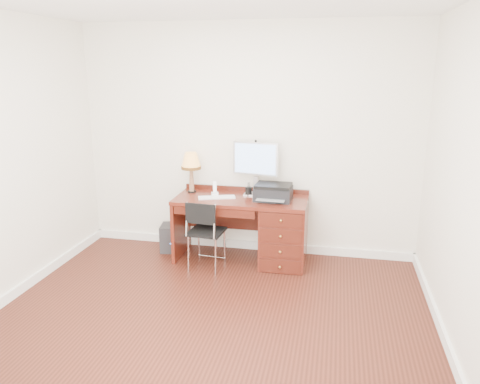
% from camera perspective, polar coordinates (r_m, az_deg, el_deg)
% --- Properties ---
extents(ground, '(4.00, 4.00, 0.00)m').
position_cam_1_polar(ground, '(4.36, -3.75, -15.29)').
color(ground, '#34130B').
rests_on(ground, ground).
extents(room_shell, '(4.00, 4.00, 4.00)m').
position_cam_1_polar(room_shell, '(4.87, -1.74, -11.12)').
color(room_shell, silver).
rests_on(room_shell, ground).
extents(desk, '(1.50, 0.67, 0.75)m').
position_cam_1_polar(desk, '(5.37, 3.51, -4.36)').
color(desk, '#591D12').
rests_on(desk, ground).
extents(monitor, '(0.53, 0.20, 0.61)m').
position_cam_1_polar(monitor, '(5.40, 1.86, 3.72)').
color(monitor, silver).
rests_on(monitor, desk).
extents(keyboard, '(0.43, 0.25, 0.02)m').
position_cam_1_polar(keyboard, '(5.32, -2.86, -0.66)').
color(keyboard, white).
rests_on(keyboard, desk).
extents(mouse_pad, '(0.22, 0.22, 0.04)m').
position_cam_1_polar(mouse_pad, '(5.19, 4.95, -1.03)').
color(mouse_pad, black).
rests_on(mouse_pad, desk).
extents(printer, '(0.42, 0.33, 0.18)m').
position_cam_1_polar(printer, '(5.24, 4.09, 0.00)').
color(printer, black).
rests_on(printer, desk).
extents(leg_lamp, '(0.23, 0.23, 0.48)m').
position_cam_1_polar(leg_lamp, '(5.51, -5.98, 3.50)').
color(leg_lamp, black).
rests_on(leg_lamp, desk).
extents(phone, '(0.10, 0.10, 0.17)m').
position_cam_1_polar(phone, '(5.41, -3.09, 0.07)').
color(phone, white).
rests_on(phone, desk).
extents(pen_cup, '(0.08, 0.08, 0.10)m').
position_cam_1_polar(pen_cup, '(5.41, 1.05, 0.08)').
color(pen_cup, black).
rests_on(pen_cup, desk).
extents(chair, '(0.40, 0.40, 0.79)m').
position_cam_1_polar(chair, '(5.16, -4.30, -4.42)').
color(chair, black).
rests_on(chair, ground).
extents(equipment_box, '(0.32, 0.32, 0.32)m').
position_cam_1_polar(equipment_box, '(5.83, -8.20, -5.52)').
color(equipment_box, black).
rests_on(equipment_box, ground).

